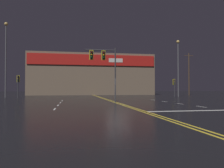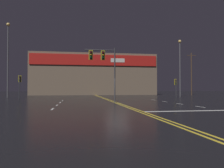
% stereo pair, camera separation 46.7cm
% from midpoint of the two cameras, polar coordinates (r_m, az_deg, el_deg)
% --- Properties ---
extents(ground_plane, '(200.00, 200.00, 0.00)m').
position_cam_midpoint_polar(ground_plane, '(21.99, 0.97, -5.03)').
color(ground_plane, black).
extents(road_markings, '(17.08, 60.00, 0.01)m').
position_cam_midpoint_polar(road_markings, '(20.53, 5.42, -5.29)').
color(road_markings, gold).
rests_on(road_markings, ground).
extents(traffic_signal_median, '(3.20, 0.36, 5.71)m').
position_cam_midpoint_polar(traffic_signal_median, '(22.67, -2.87, 6.01)').
color(traffic_signal_median, '#38383D').
rests_on(traffic_signal_median, ground).
extents(traffic_signal_corner_northeast, '(0.42, 0.36, 3.08)m').
position_cam_midpoint_polar(traffic_signal_corner_northeast, '(38.10, 15.60, 0.02)').
color(traffic_signal_corner_northeast, '#38383D').
rests_on(traffic_signal_corner_northeast, ground).
extents(traffic_signal_corner_northwest, '(0.42, 0.36, 3.42)m').
position_cam_midpoint_polar(traffic_signal_corner_northwest, '(35.24, -23.69, 0.60)').
color(traffic_signal_corner_northwest, '#38383D').
rests_on(traffic_signal_corner_northwest, ground).
extents(streetlight_far_left, '(0.56, 0.56, 10.34)m').
position_cam_midpoint_polar(streetlight_far_left, '(41.83, 16.58, 5.78)').
color(streetlight_far_left, '#59595E').
rests_on(streetlight_far_left, ground).
extents(streetlight_far_right, '(0.56, 0.56, 12.37)m').
position_cam_midpoint_polar(streetlight_far_right, '(40.19, -26.29, 7.71)').
color(streetlight_far_right, '#59595E').
rests_on(streetlight_far_right, ground).
extents(building_backdrop, '(28.99, 10.23, 9.57)m').
position_cam_midpoint_polar(building_backdrop, '(54.01, -5.62, 2.34)').
color(building_backdrop, '#7A6651').
rests_on(building_backdrop, ground).
extents(utility_pole_row, '(47.43, 0.26, 10.04)m').
position_cam_midpoint_polar(utility_pole_row, '(46.72, -6.22, 3.30)').
color(utility_pole_row, '#4C3828').
rests_on(utility_pole_row, ground).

